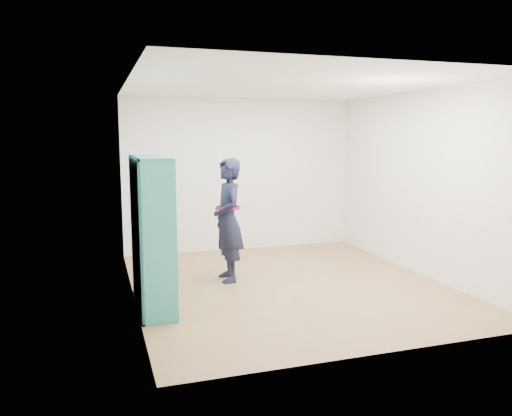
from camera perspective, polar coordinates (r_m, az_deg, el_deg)
name	(u,v)px	position (r m, az deg, el deg)	size (l,w,h in m)	color
floor	(288,284)	(6.74, 3.70, -8.72)	(4.50, 4.50, 0.00)	olive
ceiling	(290,85)	(6.48, 3.92, 13.84)	(4.50, 4.50, 0.00)	white
wall_left	(131,193)	(6.04, -14.11, 1.67)	(0.02, 4.50, 2.60)	silver
wall_right	(420,183)	(7.46, 18.25, 2.71)	(0.02, 4.50, 2.60)	silver
wall_back	(241,175)	(8.61, -1.74, 3.80)	(4.00, 0.02, 2.60)	silver
wall_front	(385,213)	(4.49, 14.48, -0.54)	(4.00, 0.02, 2.60)	silver
bookshelf	(149,234)	(5.84, -12.10, -2.93)	(0.38, 1.30, 1.74)	teal
person	(228,220)	(6.76, -3.22, -1.37)	(0.40, 0.61, 1.67)	black
smartphone	(216,212)	(6.79, -4.58, -0.40)	(0.02, 0.09, 0.13)	silver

